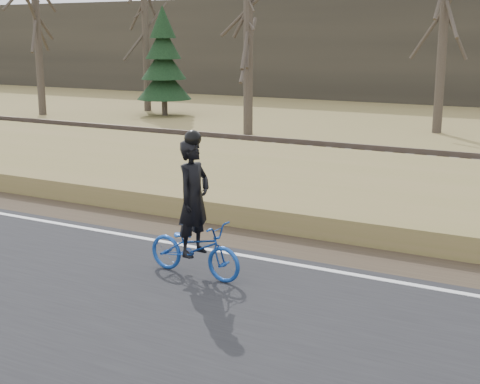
% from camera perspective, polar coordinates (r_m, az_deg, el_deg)
% --- Properties ---
extents(edge_line, '(120.00, 0.12, 0.01)m').
position_cam_1_polar(edge_line, '(14.96, -19.38, -1.81)').
color(edge_line, silver).
rests_on(edge_line, road).
extents(shoulder, '(120.00, 1.60, 0.04)m').
position_cam_1_polar(shoulder, '(15.63, -16.68, -1.16)').
color(shoulder, '#473A2B').
rests_on(shoulder, ground).
extents(embankment, '(120.00, 5.00, 0.44)m').
position_cam_1_polar(embankment, '(17.77, -9.93, 1.56)').
color(embankment, olive).
rests_on(embankment, ground).
extents(ballast, '(120.00, 3.00, 0.45)m').
position_cam_1_polar(ballast, '(20.82, -3.47, 3.45)').
color(ballast, slate).
rests_on(ballast, ground).
extents(railroad, '(120.00, 2.40, 0.29)m').
position_cam_1_polar(railroad, '(20.77, -3.48, 4.27)').
color(railroad, black).
rests_on(railroad, ballast).
extents(treeline_backdrop, '(120.00, 4.00, 6.00)m').
position_cam_1_polar(treeline_backdrop, '(40.90, 13.27, 11.83)').
color(treeline_backdrop, '#383328').
rests_on(treeline_backdrop, ground).
extents(cyclist, '(1.73, 0.71, 2.31)m').
position_cam_1_polar(cyclist, '(10.41, -3.93, -3.17)').
color(cyclist, '#16429B').
rests_on(cyclist, road).
extents(bare_tree_far_left, '(0.36, 0.36, 7.68)m').
position_cam_1_polar(bare_tree_far_left, '(33.75, -16.90, 12.82)').
color(bare_tree_far_left, '#4A4136').
rests_on(bare_tree_far_left, ground).
extents(bare_tree_left, '(0.36, 0.36, 7.74)m').
position_cam_1_polar(bare_tree_left, '(34.47, -8.08, 13.29)').
color(bare_tree_left, '#4A4136').
rests_on(bare_tree_left, ground).
extents(bare_tree_near_left, '(0.36, 0.36, 6.63)m').
position_cam_1_polar(bare_tree_near_left, '(25.75, 0.70, 12.25)').
color(bare_tree_near_left, '#4A4136').
rests_on(bare_tree_near_left, ground).
extents(bare_tree_center, '(0.36, 0.36, 8.42)m').
position_cam_1_polar(bare_tree_center, '(27.34, 17.01, 13.62)').
color(bare_tree_center, '#4A4136').
rests_on(bare_tree_center, ground).
extents(conifer, '(2.60, 2.60, 5.13)m').
position_cam_1_polar(conifer, '(32.37, -6.54, 10.80)').
color(conifer, '#4A4136').
rests_on(conifer, ground).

